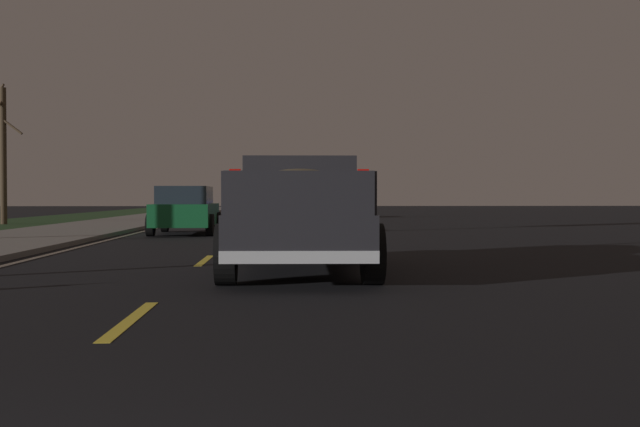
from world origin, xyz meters
name	(u,v)px	position (x,y,z in m)	size (l,w,h in m)	color
ground	(245,228)	(27.00, 0.00, 0.00)	(144.00, 144.00, 0.00)	black
sidewalk_shoulder	(93,227)	(27.00, 5.70, 0.06)	(108.00, 4.00, 0.12)	slate
lane_markings	(185,226)	(29.25, 2.55, 0.00)	(108.00, 3.54, 0.01)	yellow
pickup_truck	(300,211)	(10.11, -1.75, 0.98)	(5.47, 2.36, 1.87)	#232328
sedan_blue	(289,204)	(41.17, -1.76, 0.78)	(4.45, 2.11, 1.54)	navy
sedan_green	(186,210)	(22.74, 1.68, 0.78)	(4.42, 2.05, 1.54)	#14592D
bare_tree_far	(3,152)	(31.99, 10.82, 3.17)	(1.35, 1.86, 6.19)	#423323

